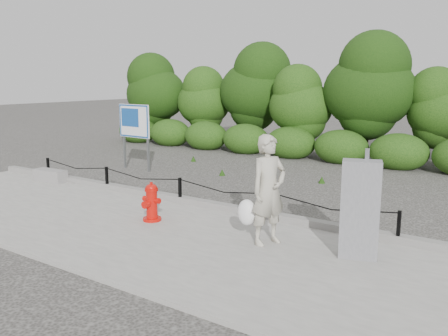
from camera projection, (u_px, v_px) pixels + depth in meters
name	position (u px, v px, depth m)	size (l,w,h in m)	color
ground	(180.00, 206.00, 11.21)	(90.00, 90.00, 0.00)	#2D2B28
sidewalk	(117.00, 225.00, 9.58)	(14.00, 4.00, 0.08)	gray
curb	(181.00, 199.00, 11.23)	(14.00, 0.22, 0.14)	slate
chain_barrier	(180.00, 187.00, 11.13)	(10.06, 0.06, 0.60)	black
treeline	(353.00, 91.00, 17.47)	(20.33, 3.75, 4.86)	black
fire_hydrant	(151.00, 202.00, 9.71)	(0.42, 0.43, 0.81)	red
pedestrian	(267.00, 191.00, 8.27)	(0.88, 0.84, 1.95)	#AAA492
concrete_block	(50.00, 175.00, 13.50)	(1.05, 0.37, 0.34)	gray
utility_cabinet	(360.00, 209.00, 7.65)	(0.69, 0.53, 1.77)	gray
advertising_sign	(134.00, 124.00, 15.35)	(1.34, 0.16, 2.15)	slate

